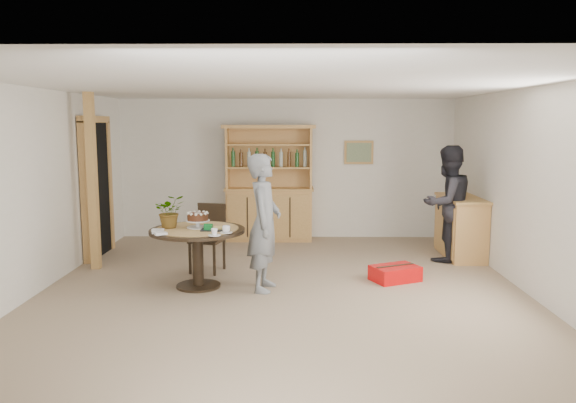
# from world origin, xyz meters

# --- Properties ---
(ground) EXTENTS (7.00, 7.00, 0.00)m
(ground) POSITION_xyz_m (0.00, 0.00, 0.00)
(ground) COLOR tan
(ground) RESTS_ON ground
(room_shell) EXTENTS (6.04, 7.04, 2.52)m
(room_shell) POSITION_xyz_m (0.00, 0.01, 1.74)
(room_shell) COLOR white
(room_shell) RESTS_ON ground
(doorway) EXTENTS (0.13, 1.10, 2.18)m
(doorway) POSITION_xyz_m (-2.93, 2.00, 1.11)
(doorway) COLOR black
(doorway) RESTS_ON ground
(pine_post) EXTENTS (0.12, 0.12, 2.50)m
(pine_post) POSITION_xyz_m (-2.70, 1.20, 1.25)
(pine_post) COLOR tan
(pine_post) RESTS_ON ground
(hutch) EXTENTS (1.62, 0.54, 2.04)m
(hutch) POSITION_xyz_m (-0.30, 3.24, 0.69)
(hutch) COLOR #DEA65E
(hutch) RESTS_ON ground
(sideboard) EXTENTS (0.54, 1.26, 0.94)m
(sideboard) POSITION_xyz_m (2.74, 2.00, 0.47)
(sideboard) COLOR #DEA65E
(sideboard) RESTS_ON ground
(dining_table) EXTENTS (1.20, 1.20, 0.76)m
(dining_table) POSITION_xyz_m (-1.08, 0.30, 0.60)
(dining_table) COLOR black
(dining_table) RESTS_ON ground
(dining_chair) EXTENTS (0.51, 0.51, 0.95)m
(dining_chair) POSITION_xyz_m (-1.06, 1.13, 0.54)
(dining_chair) COLOR black
(dining_chair) RESTS_ON ground
(birthday_cake) EXTENTS (0.30, 0.30, 0.20)m
(birthday_cake) POSITION_xyz_m (-1.08, 0.35, 0.88)
(birthday_cake) COLOR white
(birthday_cake) RESTS_ON dining_table
(flower_vase) EXTENTS (0.47, 0.44, 0.42)m
(flower_vase) POSITION_xyz_m (-1.43, 0.35, 0.97)
(flower_vase) COLOR #3F7233
(flower_vase) RESTS_ON dining_table
(gift_tray) EXTENTS (0.30, 0.20, 0.08)m
(gift_tray) POSITION_xyz_m (-0.86, 0.18, 0.79)
(gift_tray) COLOR black
(gift_tray) RESTS_ON dining_table
(coffee_cup_a) EXTENTS (0.15, 0.15, 0.09)m
(coffee_cup_a) POSITION_xyz_m (-0.68, 0.02, 0.80)
(coffee_cup_a) COLOR white
(coffee_cup_a) RESTS_ON dining_table
(coffee_cup_b) EXTENTS (0.15, 0.15, 0.08)m
(coffee_cup_b) POSITION_xyz_m (-0.80, -0.15, 0.79)
(coffee_cup_b) COLOR white
(coffee_cup_b) RESTS_ON dining_table
(napkins) EXTENTS (0.24, 0.33, 0.03)m
(napkins) POSITION_xyz_m (-1.49, -0.01, 0.77)
(napkins) COLOR white
(napkins) RESTS_ON dining_table
(teen_boy) EXTENTS (0.48, 0.67, 1.70)m
(teen_boy) POSITION_xyz_m (-0.23, 0.20, 0.85)
(teen_boy) COLOR slate
(teen_boy) RESTS_ON ground
(adult_person) EXTENTS (1.06, 0.98, 1.75)m
(adult_person) POSITION_xyz_m (2.45, 1.74, 0.87)
(adult_person) COLOR black
(adult_person) RESTS_ON ground
(red_suitcase) EXTENTS (0.71, 0.61, 0.21)m
(red_suitcase) POSITION_xyz_m (1.48, 0.62, 0.10)
(red_suitcase) COLOR red
(red_suitcase) RESTS_ON ground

